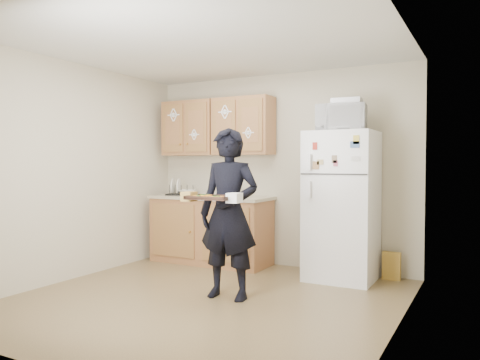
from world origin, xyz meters
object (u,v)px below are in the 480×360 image
object	(u,v)px
baking_tray	(211,198)
microwave	(341,118)
person	(229,213)
dish_rack	(181,190)
refrigerator	(342,206)

from	to	relation	value
baking_tray	microwave	world-z (taller)	microwave
baking_tray	microwave	distance (m)	1.91
person	dish_rack	xyz separation A→B (m)	(-1.50, 1.29, 0.13)
microwave	refrigerator	bearing A→B (deg)	81.46
refrigerator	dish_rack	distance (m)	2.27
person	baking_tray	xyz separation A→B (m)	(-0.02, -0.30, 0.17)
refrigerator	baking_tray	bearing A→B (deg)	-116.83
refrigerator	dish_rack	bearing A→B (deg)	179.32
person	baking_tray	size ratio (longest dim) A/B	4.03
dish_rack	microwave	bearing A→B (deg)	-1.94
refrigerator	microwave	size ratio (longest dim) A/B	3.13
baking_tray	microwave	bearing A→B (deg)	58.67
baking_tray	dish_rack	world-z (taller)	dish_rack
baking_tray	dish_rack	xyz separation A→B (m)	(-1.48, 1.59, -0.04)
person	microwave	distance (m)	1.76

